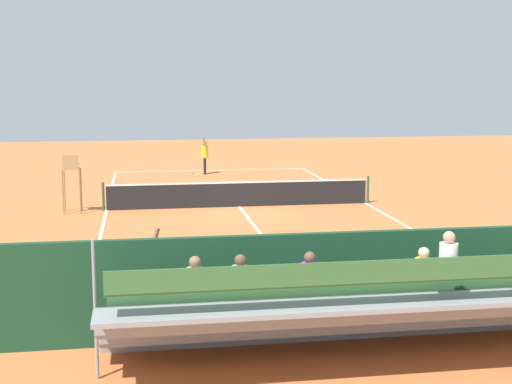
# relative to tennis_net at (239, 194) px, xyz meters

# --- Properties ---
(ground_plane) EXTENTS (60.00, 60.00, 0.00)m
(ground_plane) POSITION_rel_tennis_net_xyz_m (0.00, 0.00, -0.50)
(ground_plane) COLOR #C66B38
(court_line_markings) EXTENTS (10.10, 22.20, 0.01)m
(court_line_markings) POSITION_rel_tennis_net_xyz_m (0.00, -0.04, -0.50)
(court_line_markings) COLOR white
(court_line_markings) RESTS_ON ground
(tennis_net) EXTENTS (10.30, 0.10, 1.07)m
(tennis_net) POSITION_rel_tennis_net_xyz_m (0.00, 0.00, 0.00)
(tennis_net) COLOR black
(tennis_net) RESTS_ON ground
(backdrop_wall) EXTENTS (18.00, 0.16, 2.00)m
(backdrop_wall) POSITION_rel_tennis_net_xyz_m (0.00, 14.00, 0.50)
(backdrop_wall) COLOR #194228
(backdrop_wall) RESTS_ON ground
(bleacher_stand) EXTENTS (9.06, 2.40, 2.48)m
(bleacher_stand) POSITION_rel_tennis_net_xyz_m (0.02, 15.35, 0.43)
(bleacher_stand) COLOR gray
(bleacher_stand) RESTS_ON ground
(umpire_chair) EXTENTS (0.67, 0.67, 2.14)m
(umpire_chair) POSITION_rel_tennis_net_xyz_m (6.20, 0.28, 0.81)
(umpire_chair) COLOR #A88456
(umpire_chair) RESTS_ON ground
(courtside_bench) EXTENTS (1.80, 0.40, 0.93)m
(courtside_bench) POSITION_rel_tennis_net_xyz_m (-1.88, 13.27, 0.06)
(courtside_bench) COLOR #33383D
(courtside_bench) RESTS_ON ground
(equipment_bag) EXTENTS (0.90, 0.36, 0.36)m
(equipment_bag) POSITION_rel_tennis_net_xyz_m (-0.13, 13.40, -0.32)
(equipment_bag) COLOR #334C8C
(equipment_bag) RESTS_ON ground
(tennis_player) EXTENTS (0.39, 0.54, 1.93)m
(tennis_player) POSITION_rel_tennis_net_xyz_m (0.46, -9.58, 0.51)
(tennis_player) COLOR black
(tennis_player) RESTS_ON ground
(tennis_racket) EXTENTS (0.41, 0.57, 0.03)m
(tennis_racket) POSITION_rel_tennis_net_xyz_m (0.89, -9.59, -0.49)
(tennis_racket) COLOR black
(tennis_racket) RESTS_ON ground
(tennis_ball_near) EXTENTS (0.07, 0.07, 0.07)m
(tennis_ball_near) POSITION_rel_tennis_net_xyz_m (-0.51, -8.74, -0.47)
(tennis_ball_near) COLOR #CCDB33
(tennis_ball_near) RESTS_ON ground
(line_judge) EXTENTS (0.40, 0.55, 1.93)m
(line_judge) POSITION_rel_tennis_net_xyz_m (3.45, 12.88, 0.51)
(line_judge) COLOR #232328
(line_judge) RESTS_ON ground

